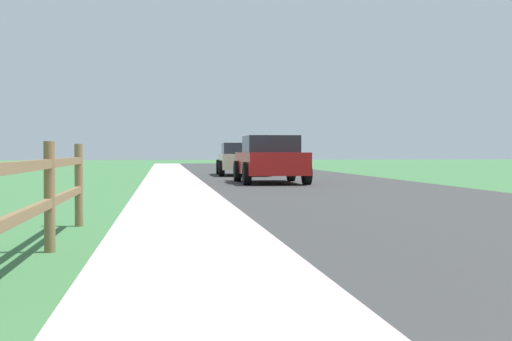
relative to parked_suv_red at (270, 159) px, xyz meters
name	(u,v)px	position (x,y,z in m)	size (l,w,h in m)	color
ground_plane	(202,181)	(-2.08, 1.99, -0.76)	(120.00, 120.00, 0.00)	#3A6E3D
road_asphalt	(292,178)	(1.42, 3.99, -0.75)	(7.00, 66.00, 0.01)	#353535
curb_concrete	(116,179)	(-5.08, 3.99, -0.75)	(6.00, 66.00, 0.01)	#BEA6A7
grass_verge	(74,179)	(-6.58, 3.99, -0.75)	(5.00, 66.00, 0.00)	#3A6E3D
parked_suv_red	(270,159)	(0.00, 0.00, 0.00)	(2.06, 4.28, 1.50)	maroon
parked_car_beige	(243,159)	(-0.05, 7.54, -0.06)	(2.26, 4.53, 1.36)	#C6B793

